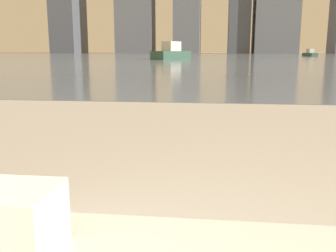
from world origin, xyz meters
The scene contains 5 objects.
harbor_water centered at (0.00, 62.00, 0.01)m, with size 180.00×110.00×0.01m.
harbor_boat_0 centered at (-7.63, 81.51, 0.52)m, with size 1.72×3.96×1.44m.
harbor_boat_1 centered at (15.60, 63.20, 0.43)m, with size 1.81×3.32×1.18m.
harbor_boat_3 centered at (-4.22, 40.28, 0.67)m, with size 3.99×5.16×1.87m.
skyline_tower_1 centered at (-23.92, 118.00, 12.73)m, with size 11.38×8.42×25.46m.
Camera 1 is at (0.16, 0.11, 0.96)m, focal length 40.00 mm.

